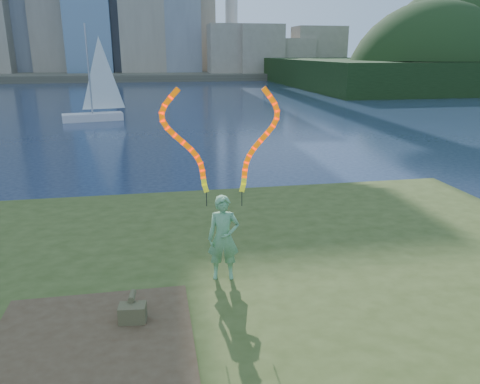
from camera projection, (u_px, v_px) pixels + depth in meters
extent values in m
plane|color=#19253E|center=(206.00, 280.00, 11.11)|extent=(320.00, 320.00, 0.00)
cube|color=#364518|center=(222.00, 335.00, 8.71)|extent=(20.00, 18.00, 0.30)
cube|color=#364518|center=(219.00, 315.00, 8.92)|extent=(17.00, 15.00, 0.30)
cube|color=#364518|center=(218.00, 298.00, 9.04)|extent=(14.00, 12.00, 0.30)
cube|color=#47331E|center=(92.00, 339.00, 7.47)|extent=(3.20, 3.00, 0.02)
cube|color=#464233|center=(155.00, 73.00, 100.31)|extent=(320.00, 40.00, 1.20)
imported|color=#13731C|center=(224.00, 238.00, 9.28)|extent=(0.69, 0.50, 1.73)
cylinder|color=black|center=(207.00, 199.00, 9.16)|extent=(0.02, 0.02, 0.30)
cylinder|color=black|center=(242.00, 199.00, 9.18)|extent=(0.02, 0.02, 0.30)
cube|color=#453E24|center=(133.00, 314.00, 7.91)|extent=(0.48, 0.35, 0.32)
cylinder|color=#453E24|center=(132.00, 296.00, 8.05)|extent=(0.14, 0.31, 0.11)
cube|color=silver|center=(93.00, 117.00, 36.40)|extent=(4.69, 2.27, 0.63)
cylinder|color=gray|center=(89.00, 71.00, 35.39)|extent=(0.13, 0.13, 6.84)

